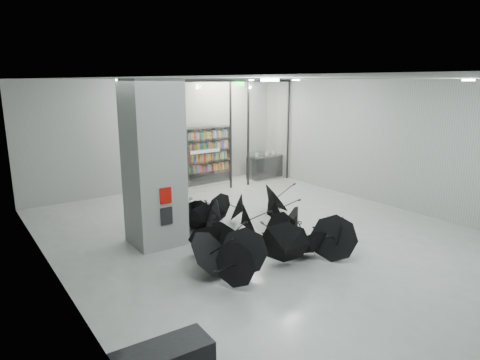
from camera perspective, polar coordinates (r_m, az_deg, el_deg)
room at (r=9.93m, az=6.46°, el=6.72°), size 14.00×14.02×4.01m
column at (r=10.41m, az=-11.57°, el=2.13°), size 1.20×1.20×4.00m
fire_cabinet at (r=10.00m, az=-9.96°, el=-2.08°), size 0.28×0.04×0.38m
info_panel at (r=10.14m, az=-9.85°, el=-4.80°), size 0.30×0.03×0.42m
exit_sign at (r=15.52m, az=0.07°, el=12.76°), size 0.30×0.06×0.15m
glass_partition at (r=15.78m, az=-0.38°, el=6.81°), size 5.06×0.08×4.00m
bookshelf at (r=16.68m, az=-4.42°, el=3.37°), size 2.02×0.52×2.20m
shop_counter at (r=17.66m, az=3.36°, el=1.81°), size 1.56×0.71×0.91m
umbrella_cluster at (r=10.48m, az=1.43°, el=-7.19°), size 5.31×4.77×1.33m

